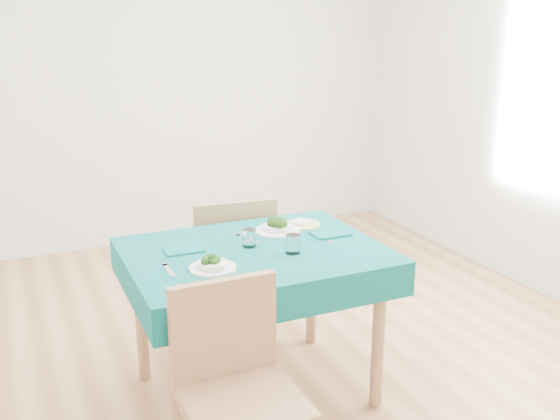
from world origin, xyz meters
name	(u,v)px	position (x,y,z in m)	size (l,w,h in m)	color
room_shell	(280,114)	(0.00, 0.00, 1.35)	(4.02, 4.52, 2.73)	#9D6C41
table	(255,323)	(-0.25, -0.26, 0.38)	(1.18, 0.89, 0.76)	#075554
chair_near	(243,379)	(-0.58, -0.95, 0.53)	(0.43, 0.47, 1.07)	#956946
chair_far	(227,237)	(-0.14, 0.45, 0.58)	(0.47, 0.51, 1.16)	#956946
bowl_near	(213,263)	(-0.51, -0.43, 0.79)	(0.21, 0.21, 0.06)	white
bowl_far	(277,225)	(-0.05, -0.07, 0.79)	(0.23, 0.23, 0.07)	white
fork_near	(169,270)	(-0.69, -0.36, 0.76)	(0.02, 0.16, 0.00)	silver
knife_near	(225,265)	(-0.45, -0.41, 0.76)	(0.02, 0.20, 0.00)	silver
fork_far	(248,239)	(-0.23, -0.11, 0.76)	(0.02, 0.17, 0.00)	silver
knife_far	(328,237)	(0.15, -0.26, 0.76)	(0.01, 0.19, 0.00)	silver
napkin_near	(184,250)	(-0.56, -0.15, 0.76)	(0.18, 0.12, 0.01)	#0B5E5C
napkin_far	(330,233)	(0.18, -0.22, 0.76)	(0.19, 0.13, 0.01)	#0B5E5C
tumbler_center	(249,238)	(-0.26, -0.22, 0.80)	(0.07, 0.07, 0.08)	white
tumbler_side	(293,244)	(-0.11, -0.38, 0.80)	(0.07, 0.07, 0.09)	white
side_plate	(302,224)	(0.12, -0.02, 0.76)	(0.19, 0.19, 0.01)	#D0DF6D
bread_slice	(302,222)	(0.12, -0.02, 0.77)	(0.10, 0.10, 0.01)	beige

